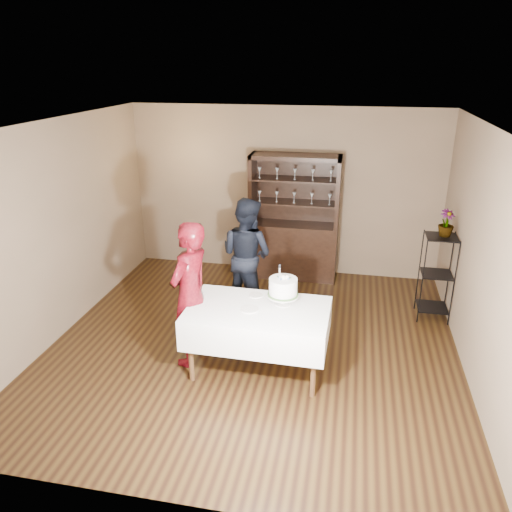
% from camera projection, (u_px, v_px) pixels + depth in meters
% --- Properties ---
extents(floor, '(5.00, 5.00, 0.00)m').
position_uv_depth(floor, '(254.00, 344.00, 6.29)').
color(floor, black).
rests_on(floor, ground).
extents(ceiling, '(5.00, 5.00, 0.00)m').
position_uv_depth(ceiling, '(253.00, 125.00, 5.30)').
color(ceiling, white).
rests_on(ceiling, back_wall).
extents(back_wall, '(5.00, 0.02, 2.70)m').
position_uv_depth(back_wall, '(284.00, 192.00, 8.08)').
color(back_wall, brown).
rests_on(back_wall, floor).
extents(wall_left, '(0.02, 5.00, 2.70)m').
position_uv_depth(wall_left, '(58.00, 231.00, 6.25)').
color(wall_left, brown).
rests_on(wall_left, floor).
extents(wall_right, '(0.02, 5.00, 2.70)m').
position_uv_depth(wall_right, '(482.00, 260.00, 5.34)').
color(wall_right, brown).
rests_on(wall_right, floor).
extents(china_hutch, '(1.40, 0.48, 2.00)m').
position_uv_depth(china_hutch, '(293.00, 237.00, 8.07)').
color(china_hutch, black).
rests_on(china_hutch, floor).
extents(plant_etagere, '(0.42, 0.42, 1.20)m').
position_uv_depth(plant_etagere, '(436.00, 274.00, 6.73)').
color(plant_etagere, black).
rests_on(plant_etagere, floor).
extents(cake_table, '(1.58, 0.99, 0.78)m').
position_uv_depth(cake_table, '(258.00, 323.00, 5.58)').
color(cake_table, white).
rests_on(cake_table, floor).
extents(woman, '(0.58, 0.72, 1.73)m').
position_uv_depth(woman, '(190.00, 294.00, 5.66)').
color(woman, black).
rests_on(woman, floor).
extents(man, '(0.98, 0.89, 1.63)m').
position_uv_depth(man, '(247.00, 255.00, 6.94)').
color(man, black).
rests_on(man, floor).
extents(cake, '(0.36, 0.36, 0.49)m').
position_uv_depth(cake, '(283.00, 288.00, 5.55)').
color(cake, silver).
rests_on(cake, cake_table).
extents(plate_near, '(0.22, 0.22, 0.01)m').
position_uv_depth(plate_near, '(249.00, 309.00, 5.48)').
color(plate_near, silver).
rests_on(plate_near, cake_table).
extents(plate_far, '(0.19, 0.19, 0.01)m').
position_uv_depth(plate_far, '(256.00, 295.00, 5.80)').
color(plate_far, silver).
rests_on(plate_far, cake_table).
extents(potted_plant, '(0.27, 0.27, 0.36)m').
position_uv_depth(potted_plant, '(446.00, 223.00, 6.48)').
color(potted_plant, '#3E6630').
rests_on(potted_plant, plant_etagere).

